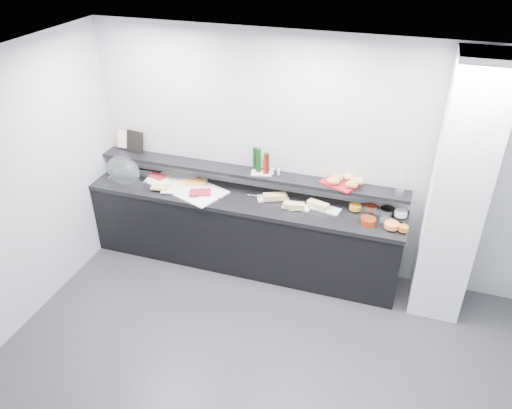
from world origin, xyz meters
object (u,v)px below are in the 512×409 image
(framed_print, at_px, (135,142))
(bread_tray, at_px, (340,183))
(condiment_tray, at_px, (262,173))
(carafe, at_px, (401,183))
(sandwich_plate_mid, at_px, (296,207))
(cloche_base, at_px, (131,176))

(framed_print, bearing_deg, bread_tray, 8.70)
(condiment_tray, bearing_deg, carafe, -14.04)
(sandwich_plate_mid, bearing_deg, carafe, 6.89)
(bread_tray, bearing_deg, sandwich_plate_mid, -129.91)
(condiment_tray, height_order, bread_tray, bread_tray)
(cloche_base, distance_m, bread_tray, 2.50)
(framed_print, distance_m, bread_tray, 2.50)
(cloche_base, bearing_deg, condiment_tray, 3.03)
(sandwich_plate_mid, bearing_deg, cloche_base, 177.62)
(cloche_base, distance_m, sandwich_plate_mid, 2.07)
(cloche_base, xyz_separation_m, carafe, (3.10, 0.10, 0.38))
(cloche_base, height_order, condiment_tray, condiment_tray)
(cloche_base, distance_m, carafe, 3.13)
(framed_print, xyz_separation_m, condiment_tray, (1.63, -0.08, -0.12))
(carafe, bearing_deg, bread_tray, 174.50)
(sandwich_plate_mid, xyz_separation_m, condiment_tray, (-0.46, 0.18, 0.25))
(condiment_tray, height_order, carafe, carafe)
(bread_tray, height_order, carafe, carafe)
(bread_tray, xyz_separation_m, carafe, (0.62, -0.06, 0.14))
(sandwich_plate_mid, height_order, carafe, carafe)
(sandwich_plate_mid, distance_m, framed_print, 2.13)
(framed_print, height_order, bread_tray, framed_print)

